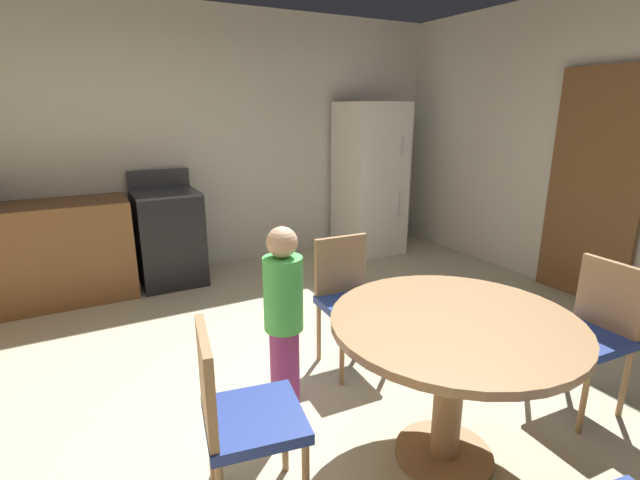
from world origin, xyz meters
TOP-DOWN VIEW (x-y plane):
  - ground_plane at (0.00, 0.00)m, footprint 14.00×14.00m
  - wall_back at (0.00, 2.94)m, footprint 6.18×0.12m
  - wall_right at (2.99, 0.22)m, footprint 0.12×5.44m
  - kitchen_counter at (-1.75, 2.54)m, footprint 2.08×0.60m
  - oven_range at (-0.36, 2.54)m, footprint 0.60×0.60m
  - refrigerator at (1.97, 2.49)m, footprint 0.68×0.68m
  - door_panelled at (2.89, 0.37)m, footprint 0.05×0.84m
  - dining_table at (0.33, -0.62)m, footprint 1.15×1.15m
  - chair_north at (0.39, 0.40)m, footprint 0.42×0.42m
  - chair_west at (-0.67, -0.45)m, footprint 0.46×0.46m
  - chair_east at (1.35, -0.68)m, footprint 0.42×0.42m
  - person_child at (-0.19, 0.14)m, footprint 0.31×0.31m

SIDE VIEW (x-z plane):
  - ground_plane at x=0.00m, z-range 0.00..0.00m
  - kitchen_counter at x=-1.75m, z-range 0.00..0.90m
  - oven_range at x=-0.36m, z-range -0.08..1.02m
  - chair_north at x=0.39m, z-range 0.07..0.94m
  - chair_west at x=-0.67m, z-range 0.07..0.94m
  - chair_east at x=1.35m, z-range 0.07..0.94m
  - person_child at x=-0.19m, z-range 0.03..1.12m
  - dining_table at x=0.33m, z-range 0.22..0.98m
  - refrigerator at x=1.97m, z-range 0.00..1.76m
  - door_panelled at x=2.89m, z-range 0.00..2.04m
  - wall_back at x=0.00m, z-range 0.00..2.70m
  - wall_right at x=2.99m, z-range 0.00..2.70m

